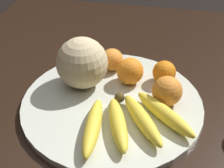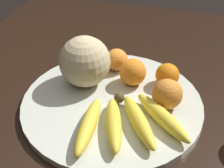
{
  "view_description": "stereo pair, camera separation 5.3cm",
  "coord_description": "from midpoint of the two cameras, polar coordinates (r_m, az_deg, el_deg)",
  "views": [
    {
      "loc": [
        0.61,
        0.06,
        1.25
      ],
      "look_at": [
        0.03,
        -0.05,
        0.81
      ],
      "focal_mm": 50.0,
      "sensor_mm": 36.0,
      "label": 1
    },
    {
      "loc": [
        0.59,
        0.11,
        1.25
      ],
      "look_at": [
        0.03,
        -0.05,
        0.81
      ],
      "focal_mm": 50.0,
      "sensor_mm": 36.0,
      "label": 2
    }
  ],
  "objects": [
    {
      "name": "kitchen_table",
      "position": [
        0.85,
        2.14,
        -8.06
      ],
      "size": [
        1.25,
        1.18,
        0.74
      ],
      "color": "black",
      "rests_on": "ground_plane"
    },
    {
      "name": "banana_bunch",
      "position": [
        0.69,
        1.15,
        -6.68
      ],
      "size": [
        0.24,
        0.25,
        0.03
      ],
      "rotation": [
        0.0,
        0.0,
        6.74
      ],
      "color": "#473819",
      "rests_on": "fruit_bowl"
    },
    {
      "name": "melon",
      "position": [
        0.79,
        -7.42,
        3.8
      ],
      "size": [
        0.13,
        0.13,
        0.13
      ],
      "color": "beige",
      "rests_on": "fruit_bowl"
    },
    {
      "name": "orange_mid_center",
      "position": [
        0.86,
        -1.74,
        4.44
      ],
      "size": [
        0.06,
        0.06,
        0.06
      ],
      "color": "orange",
      "rests_on": "fruit_bowl"
    },
    {
      "name": "orange_front_right",
      "position": [
        0.82,
        7.7,
        2.08
      ],
      "size": [
        0.06,
        0.06,
        0.06
      ],
      "color": "orange",
      "rests_on": "fruit_bowl"
    },
    {
      "name": "orange_front_left",
      "position": [
        0.81,
        1.45,
        2.33
      ],
      "size": [
        0.07,
        0.07,
        0.07
      ],
      "color": "orange",
      "rests_on": "fruit_bowl"
    },
    {
      "name": "fruit_bowl",
      "position": [
        0.77,
        -1.97,
        -3.5
      ],
      "size": [
        0.44,
        0.44,
        0.02
      ],
      "color": "beige",
      "rests_on": "kitchen_table"
    },
    {
      "name": "orange_back_left",
      "position": [
        0.74,
        8.05,
        -1.34
      ],
      "size": [
        0.07,
        0.07,
        0.07
      ],
      "color": "orange",
      "rests_on": "fruit_bowl"
    }
  ]
}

